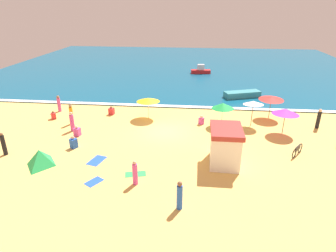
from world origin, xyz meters
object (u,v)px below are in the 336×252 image
Objects in this scene: beach_umbrella_2 at (286,111)px; beach_umbrella_3 at (271,98)px; beachgoer_3 at (74,143)px; beachgoer_12 at (180,196)px; beachgoer_5 at (72,122)px; beachgoer_1 at (201,120)px; beachgoer_6 at (111,111)px; beachgoer_9 at (135,173)px; beachgoer_10 at (319,119)px; lifeguard_cabana at (225,146)px; beachgoer_11 at (4,144)px; small_boat_1 at (201,70)px; parked_bicycle at (297,150)px; beach_umbrella_1 at (148,100)px; beachgoer_8 at (77,132)px; beach_tent at (40,157)px; beachgoer_2 at (53,116)px; beachgoer_4 at (59,104)px; beach_umbrella_0 at (223,106)px; beachgoer_0 at (71,114)px; beach_umbrella_4 at (253,103)px; small_boat_0 at (242,94)px.

beach_umbrella_2 is 3.56m from beach_umbrella_3.
beachgoer_3 is 0.57× the size of beachgoer_12.
beach_umbrella_2 is 17.82m from beachgoer_5.
beachgoer_1 is 8.92m from beachgoer_6.
beachgoer_9 is 0.90× the size of beachgoer_10.
lifeguard_cabana is 3.27× the size of beachgoer_1.
beachgoer_11 is (-5.29, -8.77, 0.48)m from beachgoer_6.
small_boat_1 is at bearing 64.53° from beachgoer_5.
parked_bicycle is 16.98m from beachgoer_6.
parked_bicycle is 17.98m from beachgoer_5.
beach_umbrella_1 reaches higher than beachgoer_8.
beach_umbrella_2 is 18.95m from beach_tent.
beachgoer_6 is (5.12, 1.73, 0.03)m from beachgoer_2.
beach_umbrella_3 is 15.97m from beachgoer_12.
beachgoer_6 is at bearing -3.18° from beachgoer_4.
lifeguard_cabana is at bearing -86.60° from small_boat_1.
small_boat_1 is (9.52, 25.89, 0.13)m from beachgoer_3.
beach_umbrella_1 is 13.41m from beachgoer_12.
beachgoer_3 is at bearing -149.49° from beachgoer_1.
beach_umbrella_0 is 0.95× the size of beach_umbrella_1.
beach_umbrella_0 is at bearing 135.86° from parked_bicycle.
beachgoer_9 reaches higher than beachgoer_6.
lifeguard_cabana reaches higher than small_boat_1.
beach_umbrella_0 is 3.12× the size of beachgoer_6.
beachgoer_5 is at bearing -166.51° from beachgoer_1.
beachgoer_3 is 0.58× the size of beachgoer_4.
beachgoer_10 is at bearing -63.11° from small_boat_1.
beach_umbrella_1 is at bearing 17.85° from beachgoer_0.
beach_umbrella_2 is 18.46m from beachgoer_0.
beachgoer_9 is (-10.74, -8.50, -1.22)m from beach_umbrella_2.
beachgoer_1 reaches higher than parked_bicycle.
lifeguard_cabana is 13.29m from beachgoer_6.
beachgoer_8 is at bearing -105.24° from beachgoer_6.
beach_umbrella_2 is at bearing 38.35° from beachgoer_9.
beachgoer_3 is 3.34m from beachgoer_5.
lifeguard_cabana is at bearing -134.03° from beach_umbrella_2.
beachgoer_8 is at bearing 175.01° from parked_bicycle.
lifeguard_cabana reaches higher than beachgoer_6.
lifeguard_cabana is 1.17× the size of beach_umbrella_4.
beach_umbrella_3 is 18.07m from beachgoer_5.
beachgoer_9 is 30.32m from small_boat_1.
beach_umbrella_2 is 1.69× the size of beachgoer_11.
beachgoer_0 is 4.99m from beachgoer_3.
beachgoer_1 is at bearing 0.68° from beachgoer_2.
small_boat_0 is 12.79m from small_boat_1.
beachgoer_9 is at bearing -144.57° from beachgoer_10.
beachgoer_9 is 0.52× the size of small_boat_1.
beach_tent is at bearing -150.90° from beach_umbrella_4.
small_boat_1 is at bearing 95.25° from beach_umbrella_0.
beachgoer_11 is (-3.90, -3.66, 0.46)m from beachgoer_8.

